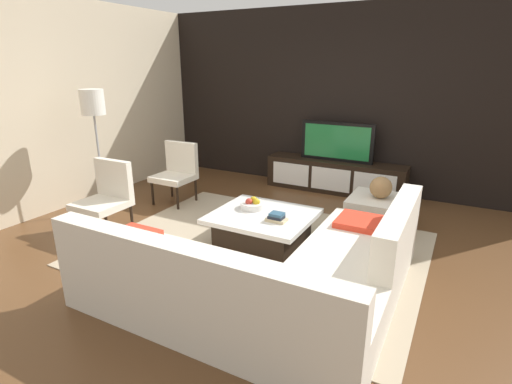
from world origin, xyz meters
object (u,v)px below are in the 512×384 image
object	(u,v)px
floor_lamp	(93,111)
accent_chair_near	(107,194)
book_stack	(277,218)
media_console	(335,176)
fruit_bowl	(253,204)
ottoman	(378,213)
decorative_ball	(381,188)
television	(337,142)
sectional_couch	(274,277)
coffee_table	(263,229)
accent_chair_far	(177,169)

from	to	relation	value
floor_lamp	accent_chair_near	bearing A→B (deg)	-37.21
book_stack	media_console	bearing A→B (deg)	92.90
accent_chair_near	floor_lamp	size ratio (longest dim) A/B	0.53
floor_lamp	media_console	bearing A→B (deg)	43.24
floor_lamp	fruit_bowl	distance (m)	2.43
accent_chair_near	fruit_bowl	bearing A→B (deg)	13.20
accent_chair_near	fruit_bowl	world-z (taller)	accent_chair_near
ottoman	decorative_ball	distance (m)	0.33
television	sectional_couch	distance (m)	3.38
sectional_couch	coffee_table	distance (m)	1.18
ottoman	accent_chair_far	xyz separation A→B (m)	(-2.82, -0.34, 0.29)
book_stack	sectional_couch	bearing A→B (deg)	-65.84
decorative_ball	book_stack	size ratio (longest dim) A/B	1.25
media_console	fruit_bowl	xyz separation A→B (m)	(-0.28, -2.20, 0.18)
book_stack	coffee_table	bearing A→B (deg)	151.43
television	book_stack	bearing A→B (deg)	-87.10
floor_lamp	accent_chair_far	size ratio (longest dim) A/B	1.89
media_console	television	bearing A→B (deg)	90.00
accent_chair_near	floor_lamp	world-z (taller)	floor_lamp
accent_chair_near	accent_chair_far	world-z (taller)	same
media_console	sectional_couch	size ratio (longest dim) A/B	0.88
ottoman	book_stack	bearing A→B (deg)	-123.67
television	coffee_table	bearing A→B (deg)	-92.49
accent_chair_near	accent_chair_far	size ratio (longest dim) A/B	1.00
media_console	floor_lamp	world-z (taller)	floor_lamp
accent_chair_near	ottoman	size ratio (longest dim) A/B	1.24
fruit_bowl	decorative_ball	size ratio (longest dim) A/B	1.06
television	coffee_table	distance (m)	2.38
television	floor_lamp	xyz separation A→B (m)	(-2.51, -2.36, 0.57)
decorative_ball	sectional_couch	bearing A→B (deg)	-101.24
television	fruit_bowl	size ratio (longest dim) A/B	4.06
accent_chair_near	ottoman	distance (m)	3.28
television	fruit_bowl	bearing A→B (deg)	-97.25
accent_chair_near	coffee_table	bearing A→B (deg)	8.37
accent_chair_near	book_stack	size ratio (longest dim) A/B	4.11
television	floor_lamp	world-z (taller)	floor_lamp
sectional_couch	accent_chair_far	size ratio (longest dim) A/B	2.84
coffee_table	floor_lamp	bearing A→B (deg)	-178.40
television	floor_lamp	distance (m)	3.50
decorative_ball	book_stack	world-z (taller)	decorative_ball
sectional_couch	accent_chair_near	size ratio (longest dim) A/B	2.84
accent_chair_near	decorative_ball	world-z (taller)	accent_chair_near
decorative_ball	floor_lamp	bearing A→B (deg)	-161.37
sectional_couch	book_stack	xyz separation A→B (m)	(-0.39, 0.88, 0.14)
decorative_ball	media_console	bearing A→B (deg)	127.78
ottoman	fruit_bowl	xyz separation A→B (m)	(-1.21, -0.99, 0.23)
fruit_bowl	decorative_ball	world-z (taller)	decorative_ball
decorative_ball	accent_chair_far	bearing A→B (deg)	-173.13
ottoman	floor_lamp	bearing A→B (deg)	-161.37
accent_chair_near	book_stack	xyz separation A→B (m)	(2.02, 0.41, -0.07)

